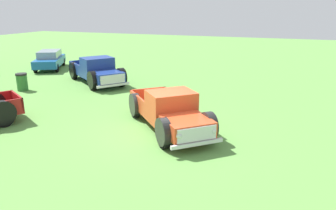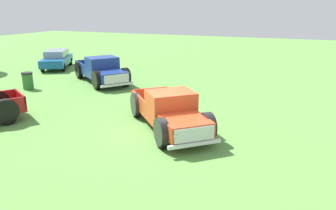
% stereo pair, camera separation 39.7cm
% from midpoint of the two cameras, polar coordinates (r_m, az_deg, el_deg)
% --- Properties ---
extents(ground_plane, '(80.00, 80.00, 0.00)m').
position_cam_midpoint_polar(ground_plane, '(11.93, -0.37, -4.77)').
color(ground_plane, '#5B9342').
extents(pickup_truck_foreground, '(4.74, 4.54, 1.49)m').
position_cam_midpoint_polar(pickup_truck_foreground, '(11.80, 1.54, -1.36)').
color(pickup_truck_foreground, '#D14723').
rests_on(pickup_truck_foreground, ground_plane).
extents(pickup_truck_behind_right, '(4.50, 5.17, 1.56)m').
position_cam_midpoint_polar(pickup_truck_behind_right, '(19.72, -10.79, 5.89)').
color(pickup_truck_behind_right, navy).
rests_on(pickup_truck_behind_right, ground_plane).
extents(sedan_distant_b, '(4.27, 3.33, 1.33)m').
position_cam_midpoint_polar(sedan_distant_b, '(25.64, -18.52, 7.70)').
color(sedan_distant_b, '#195699').
rests_on(sedan_distant_b, ground_plane).
extents(trash_can, '(0.59, 0.59, 0.95)m').
position_cam_midpoint_polar(trash_can, '(19.49, -22.87, 3.93)').
color(trash_can, '#2D6B2D').
rests_on(trash_can, ground_plane).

